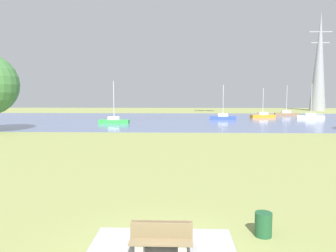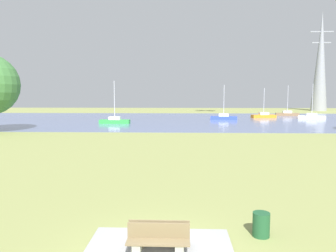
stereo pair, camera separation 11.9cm
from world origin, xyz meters
The scene contains 11 objects.
ground_plane centered at (0.00, 22.00, 0.00)m, with size 160.00×160.00×0.00m, color #8C9351.
bench_facing_water centered at (0.00, 0.27, 0.47)m, with size 1.80×0.48×0.89m.
bench_facing_inland centered at (0.00, -0.27, 0.47)m, with size 1.80×0.48×0.89m.
litter_bin centered at (3.29, 1.34, 0.40)m, with size 0.56×0.56×0.80m, color #1E512D.
water_surface centered at (0.00, 50.00, 0.01)m, with size 140.00×40.00×0.02m, color slate.
sailboat_green centered at (-9.96, 41.91, 0.46)m, with size 4.83×1.61×6.76m.
sailboat_white centered at (25.39, 52.80, 0.46)m, with size 5.03×2.97×6.66m.
sailboat_blue centered at (8.50, 50.54, 0.46)m, with size 4.92×1.95×6.36m.
sailboat_orange centered at (17.06, 55.55, 0.45)m, with size 5.00×2.42×5.91m.
sailboat_brown centered at (23.75, 61.87, 0.46)m, with size 4.97×2.18×6.57m.
electricity_pylon centered at (39.80, 84.39, 13.80)m, with size 6.40×4.40×27.56m.
Camera 1 is at (0.51, -9.01, 4.68)m, focal length 34.43 mm.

